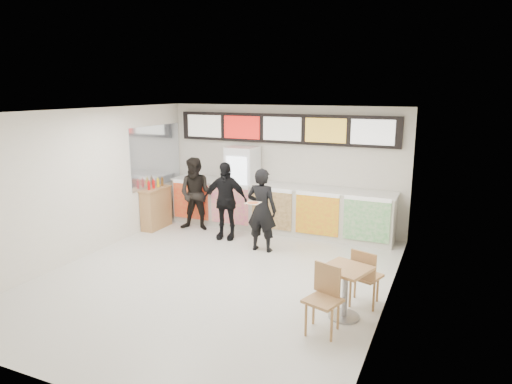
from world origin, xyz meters
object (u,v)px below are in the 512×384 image
Objects in this scene: drinks_fridge at (242,187)px; customer_main at (262,210)px; customer_left at (196,194)px; service_counter at (277,208)px; condiment_ledge at (156,208)px; customer_mid at (225,201)px; cafe_table at (345,283)px.

customer_main is at bearing -51.75° from drinks_fridge.
customer_left is at bearing -141.89° from drinks_fridge.
customer_left is (-0.90, -0.71, -0.11)m from drinks_fridge.
drinks_fridge is (-0.93, 0.02, 0.43)m from service_counter.
drinks_fridge is 1.66× the size of condiment_ledge.
service_counter is 1.48m from customer_main.
customer_main is 1.47× the size of condiment_ledge.
condiment_ledge is at bearing 169.52° from customer_mid.
customer_mid is 4.30m from cafe_table.
cafe_table is (2.29, -2.20, -0.33)m from customer_main.
customer_left reaches higher than service_counter.
customer_mid is at bearing -87.17° from drinks_fridge.
customer_left is at bearing 164.18° from cafe_table.
customer_main is 1.06× the size of cafe_table.
drinks_fridge is 1.15m from customer_left.
customer_mid reaches higher than customer_left.
cafe_table is at bearing -46.73° from drinks_fridge.
drinks_fridge is 1.19× the size of cafe_table.
customer_left is (-1.84, -0.69, 0.32)m from service_counter.
customer_mid is (-0.88, -1.01, 0.32)m from service_counter.
service_counter is at bearing -83.00° from customer_main.
customer_mid is at bearing -31.06° from customer_left.
customer_main is at bearing -8.36° from condiment_ledge.
drinks_fridge is 1.12× the size of customer_main.
condiment_ledge is (-2.82, -0.99, -0.05)m from service_counter.
customer_mid is (-1.09, 0.42, 0.00)m from customer_main.
service_counter is 1.38m from customer_mid.
customer_mid reaches higher than cafe_table.
drinks_fridge reaches higher than customer_main.
customer_left is 5.25m from cafe_table.
drinks_fridge is at bearing 179.01° from service_counter.
drinks_fridge is 1.13× the size of customer_left.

